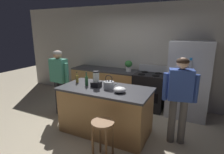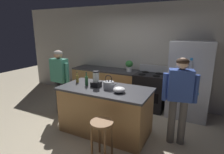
# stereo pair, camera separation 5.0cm
# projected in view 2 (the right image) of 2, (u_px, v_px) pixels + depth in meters

# --- Properties ---
(ground_plane) EXTENTS (14.00, 14.00, 0.00)m
(ground_plane) POSITION_uv_depth(u_px,v_px,m) (105.00, 131.00, 3.78)
(ground_plane) COLOR beige
(back_wall) EXTENTS (8.00, 0.10, 2.70)m
(back_wall) POSITION_uv_depth(u_px,v_px,m) (138.00, 55.00, 5.12)
(back_wall) COLOR #BCB7AD
(back_wall) RESTS_ON ground_plane
(kitchen_island) EXTENTS (1.78, 0.91, 0.93)m
(kitchen_island) POSITION_uv_depth(u_px,v_px,m) (105.00, 110.00, 3.66)
(kitchen_island) COLOR #B7844C
(kitchen_island) RESTS_ON ground_plane
(back_counter_run) EXTENTS (2.00, 0.64, 0.93)m
(back_counter_run) POSITION_uv_depth(u_px,v_px,m) (107.00, 85.00, 5.35)
(back_counter_run) COLOR #B7844C
(back_counter_run) RESTS_ON ground_plane
(refrigerator) EXTENTS (0.90, 0.73, 1.79)m
(refrigerator) POSITION_uv_depth(u_px,v_px,m) (189.00, 80.00, 4.24)
(refrigerator) COLOR #B7BABF
(refrigerator) RESTS_ON ground_plane
(stove_range) EXTENTS (0.76, 0.65, 1.11)m
(stove_range) POSITION_uv_depth(u_px,v_px,m) (150.00, 91.00, 4.76)
(stove_range) COLOR black
(stove_range) RESTS_ON ground_plane
(person_by_island_left) EXTENTS (0.59, 0.25, 1.58)m
(person_by_island_left) POSITION_uv_depth(u_px,v_px,m) (60.00, 76.00, 4.33)
(person_by_island_left) COLOR #26262B
(person_by_island_left) RESTS_ON ground_plane
(person_by_sink_right) EXTENTS (0.60, 0.30, 1.58)m
(person_by_sink_right) POSITION_uv_depth(u_px,v_px,m) (180.00, 93.00, 3.16)
(person_by_sink_right) COLOR #66605B
(person_by_sink_right) RESTS_ON ground_plane
(bar_stool) EXTENTS (0.36, 0.36, 0.66)m
(bar_stool) POSITION_uv_depth(u_px,v_px,m) (102.00, 130.00, 2.85)
(bar_stool) COLOR brown
(bar_stool) RESTS_ON ground_plane
(potted_plant) EXTENTS (0.20, 0.20, 0.30)m
(potted_plant) POSITION_uv_depth(u_px,v_px,m) (129.00, 65.00, 4.89)
(potted_plant) COLOR silver
(potted_plant) RESTS_ON back_counter_run
(blender_appliance) EXTENTS (0.17, 0.17, 0.32)m
(blender_appliance) POSITION_uv_depth(u_px,v_px,m) (96.00, 80.00, 3.59)
(blender_appliance) COLOR black
(blender_appliance) RESTS_ON kitchen_island
(bottle_vinegar) EXTENTS (0.06, 0.06, 0.24)m
(bottle_vinegar) POSITION_uv_depth(u_px,v_px,m) (77.00, 79.00, 3.90)
(bottle_vinegar) COLOR olive
(bottle_vinegar) RESTS_ON kitchen_island
(bottle_olive_oil) EXTENTS (0.07, 0.07, 0.28)m
(bottle_olive_oil) POSITION_uv_depth(u_px,v_px,m) (87.00, 81.00, 3.69)
(bottle_olive_oil) COLOR #2D6638
(bottle_olive_oil) RESTS_ON kitchen_island
(mixing_bowl) EXTENTS (0.22, 0.22, 0.10)m
(mixing_bowl) POSITION_uv_depth(u_px,v_px,m) (119.00, 90.00, 3.28)
(mixing_bowl) COLOR white
(mixing_bowl) RESTS_ON kitchen_island
(tea_kettle) EXTENTS (0.28, 0.20, 0.27)m
(tea_kettle) POSITION_uv_depth(u_px,v_px,m) (109.00, 85.00, 3.49)
(tea_kettle) COLOR #B7BABF
(tea_kettle) RESTS_ON kitchen_island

